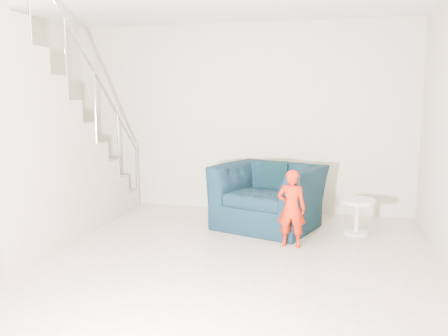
{
  "coord_description": "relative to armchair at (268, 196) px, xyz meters",
  "views": [
    {
      "loc": [
        1.39,
        -4.04,
        1.67
      ],
      "look_at": [
        0.15,
        1.2,
        0.85
      ],
      "focal_mm": 38.0,
      "sensor_mm": 36.0,
      "label": 1
    }
  ],
  "objects": [
    {
      "name": "cushion",
      "position": [
        0.03,
        0.3,
        0.24
      ],
      "size": [
        0.36,
        0.17,
        0.36
      ],
      "primitive_type": "cube",
      "rotation": [
        0.21,
        0.0,
        0.0
      ],
      "color": "black",
      "rests_on": "armchair"
    },
    {
      "name": "throw",
      "position": [
        -0.52,
        0.04,
        0.1
      ],
      "size": [
        0.05,
        0.46,
        0.51
      ],
      "primitive_type": "cube",
      "color": "black",
      "rests_on": "armchair"
    },
    {
      "name": "side_table",
      "position": [
        1.09,
        -0.06,
        -0.11
      ],
      "size": [
        0.43,
        0.43,
        0.43
      ],
      "color": "silver",
      "rests_on": "floor"
    },
    {
      "name": "staircase",
      "position": [
        -2.58,
        -1.31,
        0.55
      ],
      "size": [
        1.02,
        3.03,
        3.62
      ],
      "color": "#ADA089",
      "rests_on": "floor"
    },
    {
      "name": "phone",
      "position": [
        0.44,
        -0.78,
        0.36
      ],
      "size": [
        0.03,
        0.05,
        0.1
      ],
      "primitive_type": "cube",
      "rotation": [
        0.0,
        0.0,
        -0.17
      ],
      "color": "black",
      "rests_on": "toddler"
    },
    {
      "name": "back_wall",
      "position": [
        -0.58,
        0.89,
        0.95
      ],
      "size": [
        5.0,
        0.0,
        5.0
      ],
      "primitive_type": "plane",
      "rotation": [
        1.57,
        0.0,
        0.0
      ],
      "color": "#BDB19A",
      "rests_on": "floor"
    },
    {
      "name": "floor",
      "position": [
        -0.58,
        -1.86,
        -0.4
      ],
      "size": [
        5.5,
        5.5,
        0.0
      ],
      "primitive_type": "plane",
      "color": "#A08F7C",
      "rests_on": "ground"
    },
    {
      "name": "toddler",
      "position": [
        0.36,
        -0.75,
        0.04
      ],
      "size": [
        0.33,
        0.22,
        0.87
      ],
      "primitive_type": "imported",
      "rotation": [
        0.0,
        0.0,
        3.11
      ],
      "color": "#AA2405",
      "rests_on": "floor"
    },
    {
      "name": "armchair",
      "position": [
        0.0,
        0.0,
        0.0
      ],
      "size": [
        1.51,
        1.41,
        0.8
      ],
      "primitive_type": "imported",
      "rotation": [
        0.0,
        0.0,
        -0.32
      ],
      "color": "black",
      "rests_on": "floor"
    }
  ]
}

